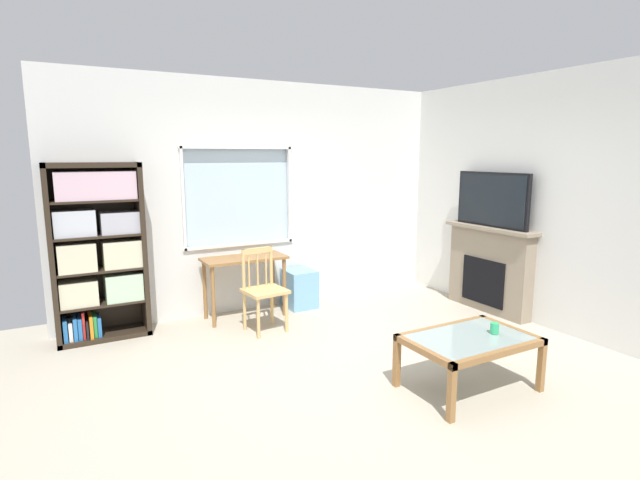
% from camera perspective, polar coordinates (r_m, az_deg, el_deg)
% --- Properties ---
extents(ground, '(5.86, 5.44, 0.02)m').
position_cam_1_polar(ground, '(4.54, 4.54, -14.98)').
color(ground, '#B2A893').
extents(wall_back_with_window, '(4.86, 0.15, 2.77)m').
position_cam_1_polar(wall_back_with_window, '(6.13, -6.54, 5.04)').
color(wall_back_with_window, silver).
rests_on(wall_back_with_window, ground).
extents(wall_right, '(0.12, 4.64, 2.77)m').
position_cam_1_polar(wall_right, '(5.90, 25.45, 3.98)').
color(wall_right, silver).
rests_on(wall_right, ground).
extents(bookshelf, '(0.90, 0.38, 1.82)m').
position_cam_1_polar(bookshelf, '(5.50, -24.45, -0.75)').
color(bookshelf, '#2D2319').
rests_on(bookshelf, ground).
extents(desk_under_window, '(0.96, 0.44, 0.73)m').
position_cam_1_polar(desk_under_window, '(5.78, -8.80, -3.17)').
color(desk_under_window, olive).
rests_on(desk_under_window, ground).
extents(wooden_chair, '(0.46, 0.44, 0.90)m').
position_cam_1_polar(wooden_chair, '(5.36, -6.62, -5.69)').
color(wooden_chair, tan).
rests_on(wooden_chair, ground).
extents(plastic_drawer_unit, '(0.35, 0.40, 0.47)m').
position_cam_1_polar(plastic_drawer_unit, '(6.20, -2.39, -5.65)').
color(plastic_drawer_unit, '#72ADDB').
rests_on(plastic_drawer_unit, ground).
extents(fireplace, '(0.26, 1.25, 1.05)m').
position_cam_1_polar(fireplace, '(6.33, 19.09, -3.16)').
color(fireplace, gray).
rests_on(fireplace, ground).
extents(tv, '(0.06, 1.04, 0.65)m').
position_cam_1_polar(tv, '(6.19, 19.41, 4.46)').
color(tv, black).
rests_on(tv, fireplace).
extents(coffee_table, '(1.02, 0.68, 0.45)m').
position_cam_1_polar(coffee_table, '(4.23, 17.01, -11.49)').
color(coffee_table, '#8C9E99').
rests_on(coffee_table, ground).
extents(sippy_cup, '(0.07, 0.07, 0.09)m').
position_cam_1_polar(sippy_cup, '(4.32, 19.67, -9.66)').
color(sippy_cup, '#33B770').
rests_on(sippy_cup, coffee_table).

